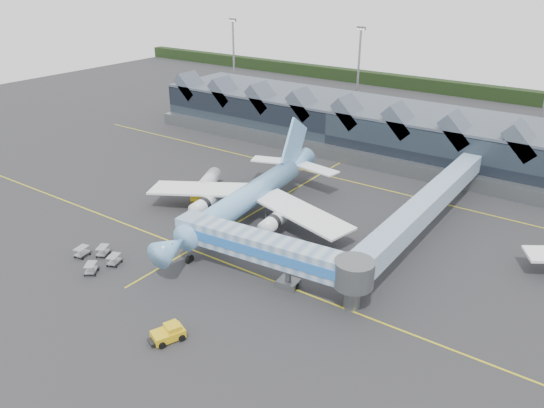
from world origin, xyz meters
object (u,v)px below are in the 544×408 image
Objects in this scene: main_airliner at (249,196)px; pushback_tug at (168,333)px; jet_bridge at (280,254)px; fuel_truck at (208,185)px.

main_airliner is 30.52m from pushback_tug.
jet_bridge is 16.58m from pushback_tug.
jet_bridge is 2.57× the size of fuel_truck.
fuel_truck is at bearing 147.72° from pushback_tug.
main_airliner reaches higher than fuel_truck.
jet_bridge is 6.49× the size of pushback_tug.
main_airliner is 19.28m from jet_bridge.
pushback_tug is at bearing -74.78° from main_airliner.
fuel_truck is at bearing 143.78° from jet_bridge.
fuel_truck is at bearing 158.47° from main_airliner.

